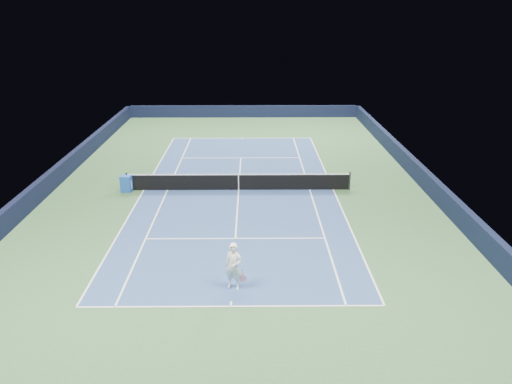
{
  "coord_description": "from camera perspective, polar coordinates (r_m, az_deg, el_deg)",
  "views": [
    {
      "loc": [
        0.76,
        -27.03,
        10.07
      ],
      "look_at": [
        0.98,
        -3.0,
        1.0
      ],
      "focal_mm": 35.0,
      "sensor_mm": 36.0,
      "label": 1
    }
  ],
  "objects": [
    {
      "name": "service_line_far",
      "position": [
        34.92,
        -1.75,
        3.93
      ],
      "size": [
        8.23,
        0.08,
        0.0
      ],
      "primitive_type": "cube",
      "color": "white",
      "rests_on": "ground"
    },
    {
      "name": "wall_right",
      "position": [
        30.37,
        18.87,
        1.26
      ],
      "size": [
        0.35,
        40.0,
        1.1
      ],
      "primitive_type": "cube",
      "color": "black",
      "rests_on": "ground"
    },
    {
      "name": "sideline_singles_right",
      "position": [
        29.04,
        6.15,
        0.28
      ],
      "size": [
        0.08,
        23.77,
        0.0
      ],
      "primitive_type": "cube",
      "color": "white",
      "rests_on": "ground"
    },
    {
      "name": "tennis_player",
      "position": [
        18.78,
        -2.55,
        -8.49
      ],
      "size": [
        0.88,
        1.36,
        1.85
      ],
      "color": "white",
      "rests_on": "ground"
    },
    {
      "name": "center_mark_far",
      "position": [
        40.06,
        -1.6,
        6.13
      ],
      "size": [
        0.08,
        0.3,
        0.0
      ],
      "primitive_type": "cube",
      "color": "white",
      "rests_on": "ground"
    },
    {
      "name": "sponsor_cube",
      "position": [
        29.39,
        -14.58,
        0.94
      ],
      "size": [
        0.66,
        0.61,
        0.95
      ],
      "color": "#1D4DAE",
      "rests_on": "ground"
    },
    {
      "name": "wall_far",
      "position": [
        47.82,
        -1.44,
        9.19
      ],
      "size": [
        22.0,
        0.35,
        1.1
      ],
      "primitive_type": "cube",
      "color": "black",
      "rests_on": "ground"
    },
    {
      "name": "service_line_near",
      "position": [
        22.97,
        -2.37,
        -5.33
      ],
      "size": [
        8.23,
        0.08,
        0.0
      ],
      "primitive_type": "cube",
      "color": "white",
      "rests_on": "ground"
    },
    {
      "name": "sideline_singles_left",
      "position": [
        29.25,
        -10.08,
        0.23
      ],
      "size": [
        0.08,
        23.77,
        0.0
      ],
      "primitive_type": "cube",
      "color": "white",
      "rests_on": "ground"
    },
    {
      "name": "court_surface",
      "position": [
        28.85,
        -1.99,
        0.25
      ],
      "size": [
        10.97,
        23.77,
        0.01
      ],
      "primitive_type": "cube",
      "color": "navy",
      "rests_on": "ground"
    },
    {
      "name": "baseline_far",
      "position": [
        40.2,
        -1.59,
        6.18
      ],
      "size": [
        10.97,
        0.08,
        0.0
      ],
      "primitive_type": "cube",
      "color": "white",
      "rests_on": "ground"
    },
    {
      "name": "baseline_near",
      "position": [
        18.2,
        -2.9,
        -12.92
      ],
      "size": [
        10.97,
        0.08,
        0.0
      ],
      "primitive_type": "cube",
      "color": "white",
      "rests_on": "ground"
    },
    {
      "name": "sideline_doubles_right",
      "position": [
        29.23,
        8.82,
        0.29
      ],
      "size": [
        0.08,
        23.77,
        0.0
      ],
      "primitive_type": "cube",
      "color": "white",
      "rests_on": "ground"
    },
    {
      "name": "center_service_line",
      "position": [
        28.85,
        -2.0,
        0.26
      ],
      "size": [
        0.08,
        12.8,
        0.0
      ],
      "primitive_type": "cube",
      "color": "white",
      "rests_on": "ground"
    },
    {
      "name": "sideline_doubles_left",
      "position": [
        29.51,
        -12.7,
        0.22
      ],
      "size": [
        0.08,
        23.77,
        0.0
      ],
      "primitive_type": "cube",
      "color": "white",
      "rests_on": "ground"
    },
    {
      "name": "ground",
      "position": [
        28.85,
        -1.99,
        0.24
      ],
      "size": [
        40.0,
        40.0,
        0.0
      ],
      "primitive_type": "plane",
      "color": "#31572F",
      "rests_on": "ground"
    },
    {
      "name": "center_mark_near",
      "position": [
        18.32,
        -2.88,
        -12.66
      ],
      "size": [
        0.08,
        0.3,
        0.0
      ],
      "primitive_type": "cube",
      "color": "white",
      "rests_on": "ground"
    },
    {
      "name": "tennis_net",
      "position": [
        28.68,
        -2.01,
        1.19
      ],
      "size": [
        12.9,
        0.1,
        1.07
      ],
      "color": "black",
      "rests_on": "ground"
    },
    {
      "name": "wall_left",
      "position": [
        30.91,
        -22.5,
        1.11
      ],
      "size": [
        0.35,
        40.0,
        1.1
      ],
      "primitive_type": "cube",
      "color": "black",
      "rests_on": "ground"
    }
  ]
}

